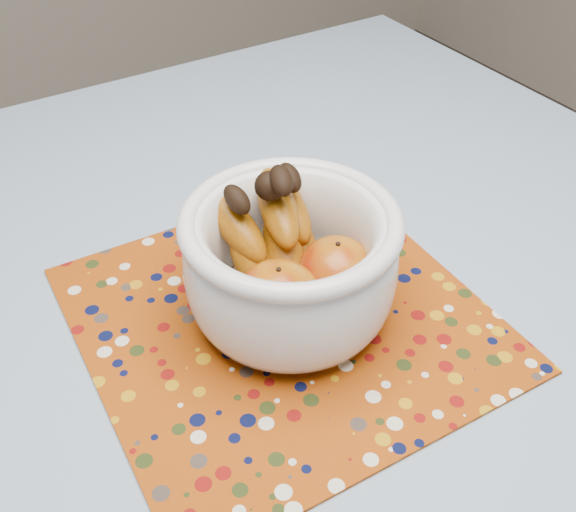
{
  "coord_description": "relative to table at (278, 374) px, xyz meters",
  "views": [
    {
      "loc": [
        -0.26,
        -0.44,
        1.29
      ],
      "look_at": [
        0.02,
        0.01,
        0.84
      ],
      "focal_mm": 42.0,
      "sensor_mm": 36.0,
      "label": 1
    }
  ],
  "objects": [
    {
      "name": "placemat",
      "position": [
        0.01,
        0.0,
        0.09
      ],
      "size": [
        0.43,
        0.43,
        0.0
      ],
      "primitive_type": "cube",
      "rotation": [
        0.0,
        0.0,
        -0.04
      ],
      "color": "#883507",
      "rests_on": "tablecloth"
    },
    {
      "name": "tablecloth",
      "position": [
        0.0,
        0.0,
        0.08
      ],
      "size": [
        1.32,
        1.32,
        0.01
      ],
      "primitive_type": "cube",
      "color": "#6586A9",
      "rests_on": "table"
    },
    {
      "name": "table",
      "position": [
        0.0,
        0.0,
        0.0
      ],
      "size": [
        1.2,
        1.2,
        0.75
      ],
      "color": "brown",
      "rests_on": "ground"
    },
    {
      "name": "fruit_bowl",
      "position": [
        0.02,
        0.01,
        0.17
      ],
      "size": [
        0.22,
        0.22,
        0.17
      ],
      "color": "silver",
      "rests_on": "placemat"
    }
  ]
}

